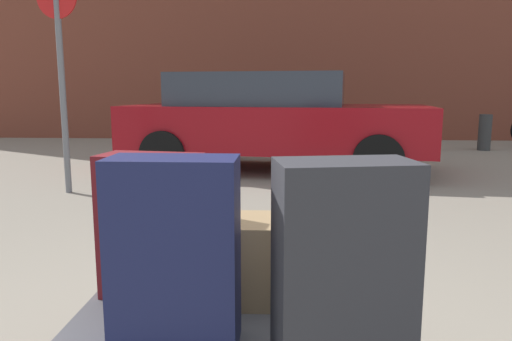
# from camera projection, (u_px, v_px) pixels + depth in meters

# --- Properties ---
(luggage_cart) EXTENTS (1.21, 0.86, 0.34)m
(luggage_cart) POSITION_uv_depth(u_px,v_px,m) (237.00, 331.00, 1.83)
(luggage_cart) COLOR #4C4C51
(luggage_cart) RESTS_ON ground_plane
(duffel_bag_tan_center) EXTENTS (0.53, 0.31, 0.33)m
(duffel_bag_tan_center) POSITION_uv_depth(u_px,v_px,m) (253.00, 259.00, 1.94)
(duffel_bag_tan_center) COLOR #9E7F56
(duffel_bag_tan_center) RESTS_ON luggage_cart
(suitcase_maroon_front_right) EXTENTS (0.42, 0.26, 0.58)m
(suitcase_maroon_front_right) POSITION_uv_depth(u_px,v_px,m) (152.00, 226.00, 1.95)
(suitcase_maroon_front_right) COLOR maroon
(suitcase_maroon_front_right) RESTS_ON luggage_cart
(suitcase_navy_front_left) EXTENTS (0.41, 0.21, 0.63)m
(suitcase_navy_front_left) POSITION_uv_depth(u_px,v_px,m) (175.00, 254.00, 1.55)
(suitcase_navy_front_left) COLOR #191E47
(suitcase_navy_front_left) RESTS_ON luggage_cart
(suitcase_charcoal_stacked_top) EXTENTS (0.45, 0.30, 0.63)m
(suitcase_charcoal_stacked_top) POSITION_uv_depth(u_px,v_px,m) (343.00, 262.00, 1.48)
(suitcase_charcoal_stacked_top) COLOR #2D2D33
(suitcase_charcoal_stacked_top) RESTS_ON luggage_cart
(parked_car) EXTENTS (4.50, 2.37, 1.42)m
(parked_car) POSITION_uv_depth(u_px,v_px,m) (272.00, 119.00, 7.06)
(parked_car) COLOR maroon
(parked_car) RESTS_ON ground_plane
(bollard_kerb_near) EXTENTS (0.24, 0.24, 0.71)m
(bollard_kerb_near) POSITION_uv_depth(u_px,v_px,m) (415.00, 132.00, 9.60)
(bollard_kerb_near) COLOR #383838
(bollard_kerb_near) RESTS_ON ground_plane
(bollard_kerb_mid) EXTENTS (0.24, 0.24, 0.71)m
(bollard_kerb_mid) POSITION_uv_depth(u_px,v_px,m) (485.00, 132.00, 9.52)
(bollard_kerb_mid) COLOR #383838
(bollard_kerb_mid) RESTS_ON ground_plane
(no_parking_sign) EXTENTS (0.50, 0.11, 2.45)m
(no_parking_sign) POSITION_uv_depth(u_px,v_px,m) (61.00, 60.00, 5.37)
(no_parking_sign) COLOR slate
(no_parking_sign) RESTS_ON ground_plane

